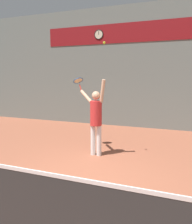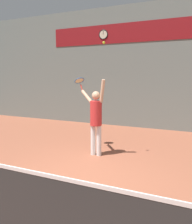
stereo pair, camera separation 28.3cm
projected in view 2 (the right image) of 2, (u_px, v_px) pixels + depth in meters
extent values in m
plane|color=#9E563D|center=(70.00, 192.00, 4.04)|extent=(18.00, 18.00, 0.00)
cube|color=slate|center=(140.00, 67.00, 8.93)|extent=(18.00, 0.10, 5.00)
cube|color=maroon|center=(140.00, 32.00, 8.66)|extent=(7.91, 0.02, 0.78)
cylinder|color=beige|center=(103.00, 34.00, 9.25)|extent=(0.37, 0.02, 0.37)
torus|color=black|center=(103.00, 34.00, 9.25)|extent=(0.40, 0.04, 0.40)
cube|color=black|center=(103.00, 33.00, 9.22)|extent=(0.01, 0.01, 0.15)
cube|color=#2D2D2D|center=(24.00, 204.00, 2.88)|extent=(7.28, 0.01, 0.91)
cube|color=white|center=(22.00, 170.00, 2.80)|extent=(7.28, 0.02, 0.05)
cylinder|color=white|center=(93.00, 140.00, 5.95)|extent=(0.13, 0.13, 0.84)
cylinder|color=white|center=(99.00, 141.00, 5.89)|extent=(0.13, 0.13, 0.84)
cylinder|color=red|center=(96.00, 113.00, 5.80)|extent=(0.31, 0.31, 0.65)
sphere|color=#D8A884|center=(96.00, 95.00, 5.73)|extent=(0.22, 0.22, 0.22)
cylinder|color=#D8A884|center=(102.00, 91.00, 5.60)|extent=(0.23, 0.21, 0.61)
cylinder|color=#D8A884|center=(87.00, 96.00, 6.03)|extent=(0.51, 0.44, 0.34)
cylinder|color=red|center=(82.00, 88.00, 6.28)|extent=(0.14, 0.11, 0.20)
torus|color=#1E51A5|center=(79.00, 81.00, 6.37)|extent=(0.38, 0.39, 0.18)
cylinder|color=beige|center=(79.00, 81.00, 6.37)|extent=(0.32, 0.33, 0.14)
sphere|color=#CCDB2D|center=(104.00, 43.00, 5.33)|extent=(0.06, 0.06, 0.06)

